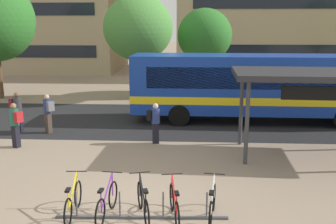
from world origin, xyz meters
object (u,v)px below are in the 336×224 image
object	(u,v)px
parked_bicycle_yellow_0	(73,202)
parked_bicycle_purple_1	(107,203)
parked_bicycle_white_4	(212,205)
commuter_maroon_pack_3	(17,109)
parked_bicycle_red_3	(174,205)
street_tree_0	(138,28)
commuter_red_pack_2	(15,122)
transit_shelter	(329,77)
commuter_grey_pack_0	(48,111)
commuter_black_pack_1	(155,120)
city_bus	(259,85)
parked_bicycle_black_2	(143,203)
street_tree_2	(205,36)

from	to	relation	value
parked_bicycle_yellow_0	parked_bicycle_purple_1	bearing A→B (deg)	-92.94
parked_bicycle_white_4	commuter_maroon_pack_3	xyz separation A→B (m)	(-8.04, 7.41, 0.64)
parked_bicycle_yellow_0	commuter_maroon_pack_3	world-z (taller)	commuter_maroon_pack_3
parked_bicycle_red_3	parked_bicycle_white_4	distance (m)	0.91
parked_bicycle_white_4	street_tree_0	bearing A→B (deg)	21.61
parked_bicycle_purple_1	commuter_red_pack_2	world-z (taller)	commuter_red_pack_2
transit_shelter	commuter_maroon_pack_3	world-z (taller)	transit_shelter
parked_bicycle_yellow_0	commuter_grey_pack_0	bearing A→B (deg)	20.76
commuter_maroon_pack_3	street_tree_0	size ratio (longest dim) A/B	0.28
parked_bicycle_yellow_0	street_tree_0	bearing A→B (deg)	-2.10
parked_bicycle_purple_1	commuter_black_pack_1	distance (m)	6.09
transit_shelter	commuter_maroon_pack_3	xyz separation A→B (m)	(-12.24, 2.59, -1.82)
city_bus	parked_bicycle_white_4	bearing A→B (deg)	-104.81
commuter_grey_pack_0	parked_bicycle_black_2	bearing A→B (deg)	163.77
commuter_grey_pack_0	street_tree_2	xyz separation A→B (m)	(7.04, 10.03, 2.92)
city_bus	parked_bicycle_purple_1	world-z (taller)	city_bus
commuter_black_pack_1	street_tree_0	world-z (taller)	street_tree_0
parked_bicycle_yellow_0	parked_bicycle_red_3	world-z (taller)	same
street_tree_0	commuter_black_pack_1	bearing A→B (deg)	-78.87
commuter_grey_pack_0	parked_bicycle_white_4	bearing A→B (deg)	171.83
parked_bicycle_black_2	commuter_grey_pack_0	xyz separation A→B (m)	(-4.95, 7.25, 0.60)
commuter_black_pack_1	street_tree_2	world-z (taller)	street_tree_2
parked_bicycle_white_4	commuter_maroon_pack_3	bearing A→B (deg)	55.20
parked_bicycle_red_3	commuter_black_pack_1	xyz separation A→B (m)	(-1.01, 6.08, 0.55)
street_tree_0	commuter_maroon_pack_3	bearing A→B (deg)	-119.63
city_bus	parked_bicycle_yellow_0	world-z (taller)	city_bus
transit_shelter	commuter_grey_pack_0	distance (m)	11.24
city_bus	street_tree_2	size ratio (longest dim) A/B	2.13
parked_bicycle_purple_1	street_tree_0	size ratio (longest dim) A/B	0.27
parked_bicycle_white_4	commuter_black_pack_1	bearing A→B (deg)	25.47
transit_shelter	parked_bicycle_purple_1	bearing A→B (deg)	-141.84
parked_bicycle_purple_1	transit_shelter	distance (m)	8.66
transit_shelter	commuter_grey_pack_0	xyz separation A→B (m)	(-10.82, 2.43, -1.86)
parked_bicycle_yellow_0	commuter_black_pack_1	size ratio (longest dim) A/B	1.07
street_tree_0	parked_bicycle_red_3	bearing A→B (deg)	-79.57
parked_bicycle_white_4	commuter_red_pack_2	size ratio (longest dim) A/B	0.99
parked_bicycle_purple_1	commuter_red_pack_2	bearing A→B (deg)	46.84
city_bus	commuter_red_pack_2	bearing A→B (deg)	-153.89
commuter_red_pack_2	street_tree_0	bearing A→B (deg)	-80.05
parked_bicycle_red_3	street_tree_0	distance (m)	15.90
city_bus	commuter_maroon_pack_3	size ratio (longest dim) A/B	6.85
parked_bicycle_black_2	street_tree_0	world-z (taller)	street_tree_0
city_bus	commuter_red_pack_2	size ratio (longest dim) A/B	6.99
city_bus	parked_bicycle_black_2	world-z (taller)	city_bus
commuter_grey_pack_0	parked_bicycle_purple_1	bearing A→B (deg)	158.69
parked_bicycle_red_3	commuter_maroon_pack_3	size ratio (longest dim) A/B	0.97
parked_bicycle_black_2	commuter_maroon_pack_3	xyz separation A→B (m)	(-6.38, 7.41, 0.64)
commuter_black_pack_1	commuter_grey_pack_0	bearing A→B (deg)	160.55
commuter_black_pack_1	parked_bicycle_black_2	bearing A→B (deg)	-92.43
parked_bicycle_red_3	commuter_grey_pack_0	size ratio (longest dim) A/B	1.01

